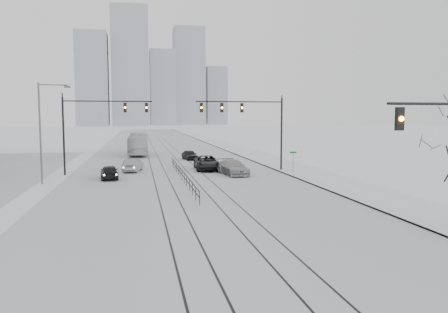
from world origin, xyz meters
TOP-DOWN VIEW (x-y plane):
  - road at (0.00, 60.00)m, footprint 22.00×260.00m
  - sidewalk_east at (13.50, 60.00)m, footprint 5.00×260.00m
  - curb at (11.05, 60.00)m, footprint 0.10×260.00m
  - tram_rails at (-0.00, 40.00)m, footprint 5.30×180.00m
  - skyline at (5.02, 273.63)m, footprint 96.00×48.00m
  - traffic_mast_ne at (8.15, 34.99)m, footprint 9.60×0.37m
  - traffic_mast_nw at (-8.52, 36.00)m, footprint 9.10×0.37m
  - street_light_west at (-12.20, 30.00)m, footprint 2.73×0.25m
  - median_fence at (0.00, 30.00)m, footprint 0.06×24.00m
  - street_sign at (11.80, 32.00)m, footprint 0.70×0.06m
  - sedan_sb_inner at (-6.79, 32.05)m, footprint 2.00×4.16m
  - sedan_sb_outer at (-4.62, 37.49)m, footprint 2.34×4.53m
  - sedan_nb_front at (3.54, 37.39)m, footprint 2.90×5.82m
  - sedan_nb_right at (5.58, 32.80)m, footprint 2.90×5.55m
  - sedan_nb_far at (2.98, 49.10)m, footprint 2.22×4.14m
  - box_truck at (-4.01, 58.23)m, footprint 3.13×12.05m

SIDE VIEW (x-z plane):
  - road at x=0.00m, z-range 0.00..0.02m
  - tram_rails at x=0.00m, z-range 0.02..0.03m
  - curb at x=11.05m, z-range 0.00..0.12m
  - sidewalk_east at x=13.50m, z-range 0.00..0.16m
  - median_fence at x=0.00m, z-range 0.03..1.03m
  - sedan_nb_far at x=2.98m, z-range 0.00..1.34m
  - sedan_sb_inner at x=-6.79m, z-range 0.00..1.37m
  - sedan_sb_outer at x=-4.62m, z-range 0.00..1.42m
  - sedan_nb_right at x=5.58m, z-range 0.00..1.53m
  - sedan_nb_front at x=3.54m, z-range 0.00..1.58m
  - street_sign at x=11.80m, z-range 0.41..2.81m
  - box_truck at x=-4.01m, z-range 0.00..3.34m
  - street_light_west at x=-12.20m, z-range 0.71..9.71m
  - traffic_mast_nw at x=-8.52m, z-range 1.57..9.57m
  - traffic_mast_ne at x=8.15m, z-range 1.76..9.76m
  - skyline at x=5.02m, z-range -5.35..66.65m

